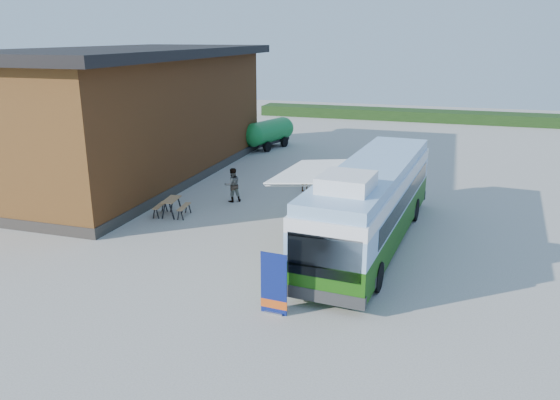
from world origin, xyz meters
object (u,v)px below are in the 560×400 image
(banner, at_px, (274,289))
(person_b, at_px, (232,185))
(person_a, at_px, (305,176))
(slurry_tanker, at_px, (269,132))
(bus, at_px, (371,201))
(picnic_table, at_px, (172,203))

(banner, bearing_deg, person_b, 123.09)
(banner, height_order, person_b, banner)
(person_a, xyz_separation_m, slurry_tanker, (-5.64, 10.43, 0.36))
(bus, distance_m, banner, 7.02)
(bus, distance_m, picnic_table, 9.58)
(banner, xyz_separation_m, slurry_tanker, (-8.28, 24.02, 0.41))
(banner, distance_m, person_b, 11.98)
(picnic_table, bearing_deg, person_a, 43.42)
(person_a, bearing_deg, slurry_tanker, 64.22)
(person_b, height_order, slurry_tanker, slurry_tanker)
(person_b, bearing_deg, person_a, -174.11)
(bus, xyz_separation_m, picnic_table, (-9.46, 0.86, -1.22))
(bus, xyz_separation_m, person_a, (-4.57, 6.92, -0.98))
(picnic_table, xyz_separation_m, person_b, (1.86, 3.02, 0.26))
(picnic_table, height_order, person_a, person_a)
(bus, bearing_deg, banner, -101.31)
(bus, xyz_separation_m, slurry_tanker, (-10.21, 17.35, -0.62))
(person_a, bearing_deg, banner, -133.20)
(slurry_tanker, bearing_deg, bus, -43.28)
(person_a, height_order, slurry_tanker, slurry_tanker)
(banner, relative_size, slurry_tanker, 0.36)
(bus, relative_size, banner, 6.36)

